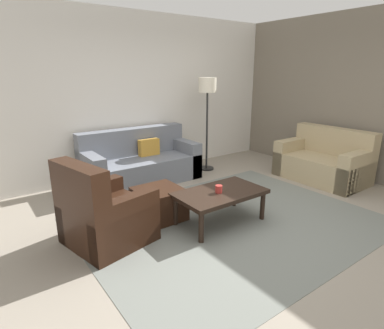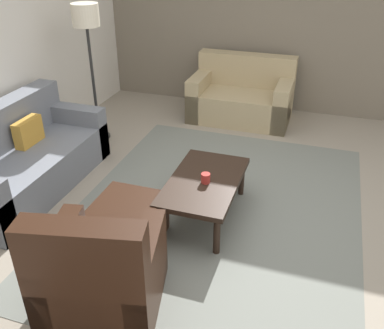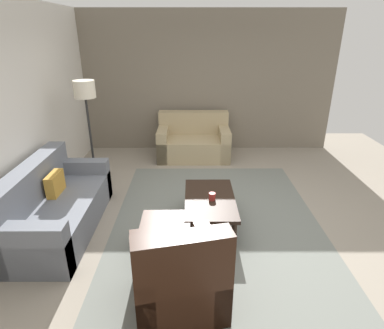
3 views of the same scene
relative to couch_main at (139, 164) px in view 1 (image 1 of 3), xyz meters
The scene contains 11 objects.
ground_plane 2.14m from the couch_main, 84.88° to the right, with size 8.00×8.00×0.00m, color gray.
rear_partition 1.22m from the couch_main, 68.65° to the left, with size 6.00×0.12×2.80m, color silver.
stone_feature_panel 3.98m from the couch_main, 33.55° to the right, with size 0.12×5.20×2.80m, color slate.
area_rug 2.14m from the couch_main, 84.88° to the right, with size 3.54×2.74×0.01m, color slate.
couch_main is the anchor object (origin of this frame).
couch_loveseat 3.21m from the couch_main, 34.59° to the right, with size 0.88×1.42×0.88m.
armchair_leather 2.10m from the couch_main, 127.79° to the right, with size 0.96×0.96×0.95m.
ottoman 1.56m from the couch_main, 107.94° to the right, with size 0.56×0.56×0.40m, color black.
coffee_table 2.02m from the couch_main, 87.80° to the right, with size 1.10×0.64×0.41m.
cup 2.04m from the couch_main, 89.08° to the right, with size 0.09×0.09×0.09m, color #B2332D.
lamp_standing 1.75m from the couch_main, ahead, with size 0.32×0.32×1.71m.
Camera 1 is at (-2.52, -2.63, 1.82)m, focal length 29.70 mm.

